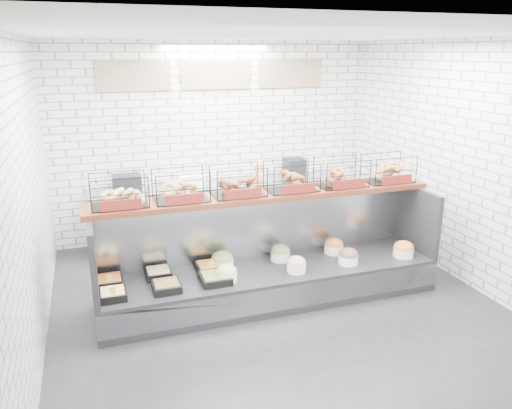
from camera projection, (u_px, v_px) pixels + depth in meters
name	position (u px, v px, depth m)	size (l,w,h in m)	color
ground	(280.00, 310.00, 5.71)	(5.50, 5.50, 0.00)	black
room_shell	(263.00, 123.00, 5.65)	(5.02, 5.51, 3.01)	silver
display_case	(269.00, 272.00, 5.92)	(4.00, 0.90, 1.20)	black
bagel_shelf	(266.00, 182.00, 5.77)	(4.10, 0.50, 0.40)	#431A0E
prep_counter	(223.00, 210.00, 7.77)	(4.00, 0.60, 1.20)	#93969B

